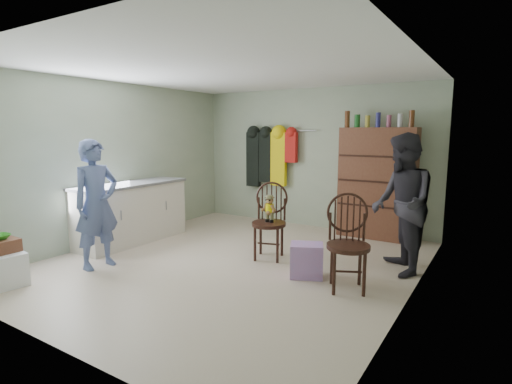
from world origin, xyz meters
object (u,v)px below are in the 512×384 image
Objects in this scene: counter at (132,212)px; chair_front at (270,216)px; dresser at (377,183)px; chair_far at (348,238)px.

counter is 2.31m from chair_front.
chair_front is at bearing -117.14° from dresser.
dresser is at bearing 72.54° from chair_far.
dresser reaches higher than chair_far.
chair_far is at bearing -81.65° from dresser.
chair_far reaches higher than counter.
counter is at bearing 173.90° from chair_front.
chair_far is at bearing -0.39° from counter.
chair_front is at bearing 11.57° from counter.
counter is at bearing -144.31° from dresser.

